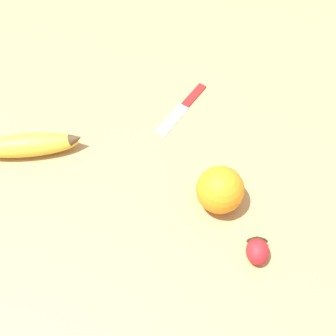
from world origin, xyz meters
The scene contains 5 objects.
ground_plane centered at (0.00, 0.00, 0.00)m, with size 3.00×3.00×0.00m, color tan.
banana centered at (-0.16, 0.19, 0.02)m, with size 0.20×0.07×0.04m.
orange centered at (0.15, 0.00, 0.04)m, with size 0.08×0.08×0.08m.
strawberry centered at (0.17, -0.11, 0.02)m, with size 0.05×0.06×0.04m.
paring_knife centered at (0.15, 0.22, 0.00)m, with size 0.13×0.11×0.01m.
Camera 1 is at (-0.04, -0.35, 0.72)m, focal length 50.00 mm.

